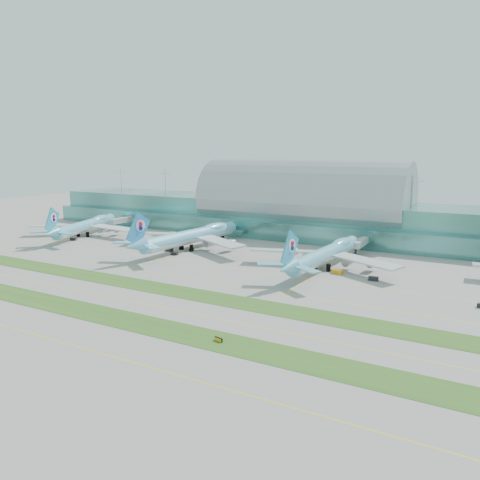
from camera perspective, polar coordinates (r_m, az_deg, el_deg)
The scene contains 18 objects.
ground at distance 166.05m, azimuth -9.35°, elevation -6.15°, with size 700.00×700.00×0.00m, color gray.
terminal at distance 273.63m, azimuth 7.57°, elevation 3.59°, with size 340.00×69.10×36.00m.
grass_strip_near at distance 146.37m, azimuth -16.25°, elevation -8.77°, with size 420.00×12.00×0.08m, color #2D591E.
grass_strip_far at distance 167.54m, azimuth -8.92°, elevation -5.97°, with size 420.00×12.00×0.08m, color #2D591E.
taxiline_a at distance 134.16m, azimuth -22.42°, elevation -11.00°, with size 420.00×0.35×0.01m, color yellow.
taxiline_b at distance 155.90m, azimuth -12.57°, elevation -7.40°, with size 420.00×0.35×0.01m, color yellow.
taxiline_c at distance 179.87m, azimuth -5.78°, elevation -4.74°, with size 420.00×0.35×0.01m, color yellow.
taxiline_d at distance 197.67m, azimuth -2.12°, elevation -3.27°, with size 420.00×0.35×0.01m, color yellow.
airliner_a at distance 283.54m, azimuth -18.23°, elevation 1.76°, with size 61.83×71.72×20.24m.
airliner_b at distance 233.48m, azimuth -5.83°, elevation 0.58°, with size 71.14×81.11×22.31m.
airliner_c at distance 197.38m, azimuth 10.46°, elevation -1.57°, with size 66.02×75.13×20.67m.
gse_a at distance 276.66m, azimuth -21.37°, elevation 0.22°, with size 3.66×1.75×1.68m, color gold.
gse_b at distance 271.12m, azimuth -19.67°, elevation 0.10°, with size 3.16×1.63×1.46m, color black.
gse_c at distance 221.73m, azimuth -7.99°, elevation -1.65°, with size 3.06×2.00×1.35m, color black.
gse_d at distance 230.10m, azimuth -8.63°, elevation -1.17°, with size 3.97×2.01×1.69m, color black.
gse_e at distance 189.85m, azimuth 11.79°, elevation -3.82°, with size 4.22×1.78×1.70m, color orange.
gse_f at distance 183.44m, azimuth 15.95°, elevation -4.56°, with size 3.68×1.93×1.49m, color black.
taxiway_sign_east at distance 122.24m, azimuth -2.63°, elevation -12.03°, with size 2.67×0.89×1.14m.
Camera 1 is at (99.85, -123.74, 47.87)m, focal length 35.00 mm.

